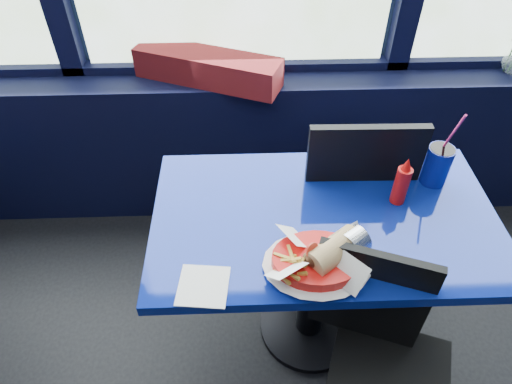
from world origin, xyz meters
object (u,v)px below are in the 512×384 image
Objects in this scene: chair_near_back at (348,190)px; ketchup_bottle at (402,183)px; planter_box at (208,68)px; near_table at (320,249)px; chair_near_front at (380,348)px; food_basket at (320,259)px; soda_cup at (437,164)px.

chair_near_back reaches higher than ketchup_bottle.
planter_box is 1.05m from ketchup_bottle.
chair_near_front reaches higher than near_table.
near_table is 1.41× the size of chair_near_front.
chair_near_back reaches higher than chair_near_front.
ketchup_bottle is (0.32, 0.28, 0.05)m from food_basket.
planter_box is at bearing 141.68° from soda_cup.
food_basket reaches higher than near_table.
food_basket is (-0.22, -0.53, 0.22)m from chair_near_back.
planter_box is (-0.59, 0.53, 0.30)m from chair_near_back.
soda_cup reaches higher than planter_box.
chair_near_front is 0.68m from chair_near_back.
planter_box reaches higher than food_basket.
food_basket reaches higher than chair_near_front.
near_table is at bearing -40.34° from planter_box.
planter_box is at bearing 97.47° from food_basket.
near_table is at bearing -158.88° from soda_cup.
chair_near_back is at bearing 109.85° from chair_near_front.
soda_cup is (0.48, 0.38, 0.04)m from food_basket.
chair_near_back reaches higher than near_table.
planter_box is 1.13m from food_basket.
ketchup_bottle is (0.11, 0.43, 0.35)m from chair_near_front.
chair_near_back is (0.16, 0.31, -0.00)m from near_table.
chair_near_back is 0.62m from food_basket.
planter_box is (-0.43, 0.84, 0.30)m from near_table.
ketchup_bottle is at bearing 95.70° from chair_near_front.
ketchup_bottle is at bearing 113.84° from chair_near_back.
food_basket is at bearing 69.01° from chair_near_back.
ketchup_bottle is (0.11, -0.25, 0.27)m from chair_near_back.
chair_near_back is 0.85m from planter_box.
near_table is 0.38m from ketchup_bottle.
planter_box is at bearing -40.73° from chair_near_back.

